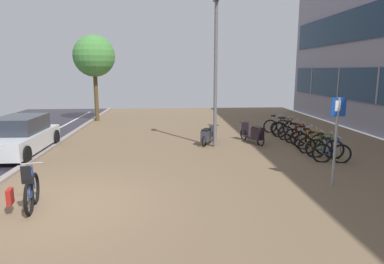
{
  "coord_description": "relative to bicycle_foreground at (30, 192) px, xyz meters",
  "views": [
    {
      "loc": [
        2.39,
        -7.5,
        3.11
      ],
      "look_at": [
        3.08,
        2.43,
        1.25
      ],
      "focal_mm": 31.11,
      "sensor_mm": 36.0,
      "label": 1
    }
  ],
  "objects": [
    {
      "name": "bicycle_rack_05",
      "position": [
        8.74,
        6.35,
        -0.08
      ],
      "size": [
        1.26,
        0.48,
        0.93
      ],
      "color": "black",
      "rests_on": "ground"
    },
    {
      "name": "parked_car_near",
      "position": [
        -2.49,
        5.36,
        0.24
      ],
      "size": [
        1.85,
        4.03,
        1.38
      ],
      "color": "silver",
      "rests_on": "ground"
    },
    {
      "name": "ground",
      "position": [
        2.21,
        0.13,
        -0.43
      ],
      "size": [
        21.0,
        40.0,
        0.13
      ],
      "color": "#25202A"
    },
    {
      "name": "lamp_post",
      "position": [
        5.02,
        5.92,
        2.86
      ],
      "size": [
        0.2,
        0.52,
        5.9
      ],
      "color": "slate",
      "rests_on": "ground"
    },
    {
      "name": "bicycle_rack_06",
      "position": [
        8.69,
        6.98,
        -0.07
      ],
      "size": [
        1.3,
        0.48,
        0.96
      ],
      "color": "black",
      "rests_on": "ground"
    },
    {
      "name": "scooter_mid",
      "position": [
        6.8,
        6.42,
        0.01
      ],
      "size": [
        0.81,
        1.84,
        0.86
      ],
      "color": "black",
      "rests_on": "ground"
    },
    {
      "name": "bicycle_rack_04",
      "position": [
        8.8,
        5.73,
        -0.08
      ],
      "size": [
        1.26,
        0.47,
        0.93
      ],
      "color": "black",
      "rests_on": "ground"
    },
    {
      "name": "bicycle_rack_01",
      "position": [
        8.71,
        3.87,
        -0.06
      ],
      "size": [
        1.29,
        0.54,
        0.98
      ],
      "color": "black",
      "rests_on": "ground"
    },
    {
      "name": "bicycle_rack_07",
      "position": [
        8.66,
        7.6,
        -0.05
      ],
      "size": [
        1.37,
        0.58,
        1.03
      ],
      "color": "black",
      "rests_on": "ground"
    },
    {
      "name": "scooter_near",
      "position": [
        4.78,
        6.34,
        -0.02
      ],
      "size": [
        0.92,
        1.65,
        0.75
      ],
      "color": "black",
      "rests_on": "ground"
    },
    {
      "name": "bicycle_foreground",
      "position": [
        0.0,
        0.0,
        0.0
      ],
      "size": [
        0.6,
        1.42,
        1.13
      ],
      "color": "black",
      "rests_on": "ground"
    },
    {
      "name": "bicycle_rack_02",
      "position": [
        8.64,
        4.49,
        -0.08
      ],
      "size": [
        1.28,
        0.48,
        0.92
      ],
      "color": "black",
      "rests_on": "ground"
    },
    {
      "name": "parking_sign",
      "position": [
        7.61,
        1.04,
        1.09
      ],
      "size": [
        0.4,
        0.07,
        2.4
      ],
      "color": "gray",
      "rests_on": "ground"
    },
    {
      "name": "bicycle_rack_00",
      "position": [
        8.66,
        3.24,
        -0.07
      ],
      "size": [
        1.29,
        0.47,
        0.95
      ],
      "color": "black",
      "rests_on": "ground"
    },
    {
      "name": "bicycle_rack_09",
      "position": [
        8.56,
        8.84,
        -0.07
      ],
      "size": [
        1.32,
        0.48,
        0.95
      ],
      "color": "black",
      "rests_on": "ground"
    },
    {
      "name": "bicycle_rack_03",
      "position": [
        8.73,
        5.11,
        -0.08
      ],
      "size": [
        1.19,
        0.57,
        0.93
      ],
      "color": "black",
      "rests_on": "ground"
    },
    {
      "name": "bicycle_rack_08",
      "position": [
        8.72,
        8.22,
        -0.08
      ],
      "size": [
        1.22,
        0.55,
        0.92
      ],
      "color": "black",
      "rests_on": "ground"
    },
    {
      "name": "street_tree",
      "position": [
        -1.3,
        13.48,
        3.51
      ],
      "size": [
        2.49,
        2.49,
        5.19
      ],
      "color": "brown",
      "rests_on": "ground"
    }
  ]
}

